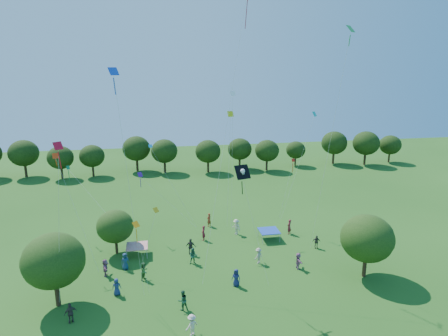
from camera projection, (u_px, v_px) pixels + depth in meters
near_tree_west at (54, 261)px, 32.10m from camera, size 4.97×4.97×6.30m
near_tree_north at (115, 226)px, 41.56m from camera, size 3.83×3.83×4.78m
near_tree_east at (367, 238)px, 36.74m from camera, size 4.87×4.87×6.05m
treeline at (175, 150)px, 74.17m from camera, size 88.01×8.77×6.77m
tent_red_stripe at (137, 246)px, 41.60m from camera, size 2.20×2.20×1.10m
tent_blue at (269, 231)px, 45.46m from camera, size 2.20×2.20×1.10m
crowd_person_0 at (117, 287)px, 34.39m from camera, size 0.79×0.46×1.55m
crowd_person_1 at (209, 220)px, 49.24m from camera, size 0.75×0.72×1.70m
crowd_person_2 at (183, 300)px, 32.30m from camera, size 0.95×0.74×1.70m
crowd_person_3 at (258, 256)px, 39.95m from camera, size 1.15×1.03×1.64m
crowd_person_4 at (191, 247)px, 41.84m from camera, size 1.12×0.74×1.75m
crowd_person_5 at (298, 261)px, 38.91m from camera, size 0.68×1.58×1.64m
crowd_person_6 at (125, 261)px, 38.75m from camera, size 0.94×0.76×1.69m
crowd_person_7 at (203, 233)px, 45.27m from camera, size 0.60×0.74×1.73m
crowd_person_8 at (193, 256)px, 39.84m from camera, size 0.85×0.48×1.69m
crowd_person_9 at (192, 325)px, 29.21m from camera, size 1.19×1.02×1.68m
crowd_person_10 at (316, 242)px, 43.33m from camera, size 0.92×0.56×1.47m
crowd_person_11 at (105, 267)px, 37.59m from camera, size 0.58×1.56×1.67m
crowd_person_12 at (236, 278)px, 35.81m from camera, size 0.91×0.82×1.63m
crowd_person_13 at (289, 227)px, 46.97m from camera, size 0.78×0.78×1.80m
crowd_person_14 at (145, 271)px, 36.87m from camera, size 0.83×0.95×1.70m
crowd_person_15 at (236, 227)px, 46.86m from camera, size 1.13×1.32×1.87m
crowd_person_16 at (71, 313)px, 30.64m from camera, size 1.08×0.83×1.67m
pirate_kite at (243, 173)px, 32.52m from camera, size 2.69×2.17×10.09m
red_high_kite at (240, 40)px, 37.16m from camera, size 6.21×9.97×25.30m
small_kite_0 at (291, 172)px, 46.86m from camera, size 1.66×0.34×7.50m
small_kite_1 at (63, 176)px, 37.87m from camera, size 4.31×6.02×9.85m
small_kite_2 at (230, 130)px, 46.31m from camera, size 1.44×3.74×12.89m
small_kite_3 at (342, 77)px, 33.45m from camera, size 1.14×4.29×21.13m
small_kite_4 at (120, 119)px, 28.11m from camera, size 1.58×0.95×17.87m
small_kite_5 at (147, 183)px, 45.15m from camera, size 6.31×1.95×6.35m
small_kite_6 at (232, 123)px, 43.77m from camera, size 0.61×1.12×15.33m
small_kite_7 at (309, 131)px, 48.59m from camera, size 5.17×3.23×12.58m
small_kite_8 at (58, 172)px, 29.09m from camera, size 1.39×0.69×12.65m
small_kite_9 at (138, 235)px, 30.31m from camera, size 1.03×1.14×6.59m
small_kite_10 at (154, 216)px, 37.01m from camera, size 1.87×1.13×5.22m
small_kite_11 at (82, 185)px, 44.08m from camera, size 7.67×8.24×7.06m
small_kite_12 at (162, 166)px, 46.59m from camera, size 5.07×4.39×9.03m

